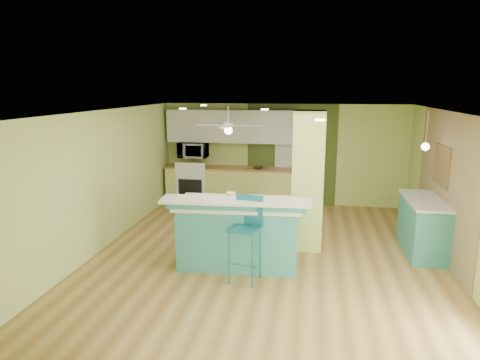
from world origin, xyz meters
name	(u,v)px	position (x,y,z in m)	size (l,w,h in m)	color
floor	(268,255)	(0.00, 0.00, -0.01)	(6.00, 7.00, 0.01)	olive
ceiling	(270,111)	(0.00, 0.00, 2.50)	(6.00, 7.00, 0.01)	white
wall_back	(284,155)	(0.00, 3.50, 1.25)	(6.00, 0.01, 2.50)	#BECE6E
wall_front	(229,271)	(0.00, -3.50, 1.25)	(6.00, 0.01, 2.50)	#BECE6E
wall_left	(105,179)	(-3.00, 0.00, 1.25)	(0.01, 7.00, 2.50)	#BECE6E
wall_right	(457,193)	(3.00, 0.00, 1.25)	(0.01, 7.00, 2.50)	#BECE6E
wood_panel	(445,185)	(2.99, 0.60, 1.25)	(0.02, 3.40, 2.50)	#896F4E
olive_accent	(292,155)	(0.20, 3.49, 1.25)	(2.20, 0.02, 2.50)	#425120
interior_door	(291,165)	(0.20, 3.46, 1.00)	(0.82, 0.05, 2.00)	silver
column	(308,181)	(0.65, 0.50, 1.25)	(0.55, 0.55, 2.50)	#BDD964
kitchen_run	(230,186)	(-1.30, 3.20, 0.47)	(3.25, 0.63, 0.94)	#D1D06D
stove	(194,185)	(-2.25, 3.19, 0.46)	(0.76, 0.66, 1.08)	white
upper_cabinets	(231,126)	(-1.30, 3.32, 1.95)	(3.20, 0.34, 0.80)	silver
microwave	(193,150)	(-2.25, 3.20, 1.35)	(0.70, 0.48, 0.39)	white
ceiling_fan	(228,126)	(-1.10, 2.00, 2.08)	(1.41, 1.41, 0.61)	white
pendant_lamp	(425,146)	(2.65, 0.75, 1.88)	(0.14, 0.14, 0.69)	silver
wall_decor	(442,165)	(2.96, 0.80, 1.55)	(0.03, 0.90, 0.70)	brown
peninsula	(239,231)	(-0.44, -0.47, 0.57)	(2.31, 1.33, 1.22)	teal
bar_stool	(247,225)	(-0.22, -1.02, 0.88)	(0.51, 0.51, 1.31)	teal
side_counter	(423,226)	(2.70, 0.60, 0.49)	(0.65, 1.52, 0.98)	teal
fruit_bowl	(258,168)	(-0.58, 3.11, 0.97)	(0.26, 0.26, 0.06)	#382717
canister	(230,198)	(-0.55, -0.59, 1.16)	(0.15, 0.15, 0.19)	yellow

